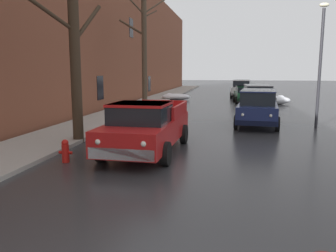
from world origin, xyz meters
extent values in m
cube|color=gray|center=(-6.18, 18.00, 0.07)|extent=(2.84, 80.00, 0.13)
cube|color=brown|center=(-8.11, 18.00, 5.69)|extent=(0.60, 80.00, 11.38)
cube|color=black|center=(-7.82, 33.19, 1.38)|extent=(0.08, 1.10, 1.60)
cube|color=black|center=(-7.82, 19.16, 1.63)|extent=(0.08, 1.10, 1.60)
cube|color=black|center=(-7.82, 26.73, 6.42)|extent=(0.08, 1.10, 1.60)
ellipsoid|color=white|center=(-4.30, 29.49, 0.31)|extent=(2.78, 1.30, 0.61)
ellipsoid|color=white|center=(-4.94, 29.62, 0.33)|extent=(0.78, 0.65, 0.65)
ellipsoid|color=white|center=(-3.95, 18.81, 0.44)|extent=(2.16, 0.97, 0.88)
ellipsoid|color=white|center=(-3.42, 18.96, 0.27)|extent=(0.64, 0.53, 0.53)
ellipsoid|color=white|center=(4.37, 26.76, 0.35)|extent=(2.67, 1.23, 0.71)
ellipsoid|color=white|center=(3.93, 26.97, 0.34)|extent=(0.82, 0.68, 0.68)
ellipsoid|color=white|center=(4.91, 26.93, 0.38)|extent=(0.91, 0.76, 0.76)
cylinder|color=#382B1E|center=(-4.96, 9.59, 3.48)|extent=(0.40, 0.40, 6.96)
cylinder|color=#382B1E|center=(-5.51, 8.66, 4.82)|extent=(1.26, 1.99, 1.26)
cylinder|color=#382B1E|center=(-4.76, 10.38, 4.61)|extent=(0.57, 1.73, 1.62)
cylinder|color=#4C3D2D|center=(-4.96, 20.12, 3.71)|extent=(0.35, 0.35, 7.42)
cylinder|color=#4C3D2D|center=(-5.96, 20.61, 5.69)|extent=(2.12, 1.16, 1.26)
cylinder|color=#4C3D2D|center=(-5.42, 19.14, 7.03)|extent=(1.04, 2.03, 1.24)
cylinder|color=#4C3D2D|center=(-4.42, 20.96, 7.10)|extent=(1.20, 1.80, 1.26)
cylinder|color=#4C3D2D|center=(-4.67, 20.73, 6.57)|extent=(0.67, 1.30, 0.66)
cube|color=red|center=(-1.93, 8.54, 0.74)|extent=(2.14, 5.43, 0.76)
cube|color=black|center=(-1.95, 7.79, 1.44)|extent=(1.79, 1.77, 0.64)
cube|color=red|center=(-1.95, 7.79, 1.72)|extent=(1.83, 1.83, 0.08)
cube|color=red|center=(-0.95, 9.59, 1.34)|extent=(0.17, 2.58, 0.44)
cube|color=red|center=(-2.83, 9.64, 1.34)|extent=(0.17, 2.58, 0.44)
cube|color=red|center=(-1.85, 11.18, 1.34)|extent=(1.88, 0.15, 0.44)
cube|color=#B7B7BC|center=(-2.00, 5.91, 0.54)|extent=(1.89, 0.17, 0.32)
sphere|color=white|center=(-1.36, 5.85, 0.86)|extent=(0.16, 0.16, 0.16)
sphere|color=white|center=(-2.65, 5.89, 0.86)|extent=(0.16, 0.16, 0.16)
cylinder|color=black|center=(-0.96, 6.90, 0.36)|extent=(0.24, 0.73, 0.72)
cylinder|color=black|center=(-2.98, 6.96, 0.36)|extent=(0.24, 0.73, 0.72)
cylinder|color=black|center=(-0.87, 10.12, 0.36)|extent=(0.24, 0.73, 0.72)
cylinder|color=black|center=(-2.89, 10.18, 0.36)|extent=(0.24, 0.73, 0.72)
cube|color=navy|center=(2.21, 14.98, 0.74)|extent=(2.25, 4.67, 0.80)
cube|color=black|center=(2.21, 15.02, 1.48)|extent=(1.87, 3.30, 0.68)
cube|color=navy|center=(2.21, 15.02, 1.79)|extent=(1.91, 3.36, 0.06)
cube|color=black|center=(2.01, 12.78, 0.46)|extent=(1.82, 0.28, 0.22)
cube|color=black|center=(2.40, 17.18, 0.46)|extent=(1.82, 0.28, 0.22)
cylinder|color=black|center=(3.02, 13.50, 0.34)|extent=(0.24, 0.69, 0.68)
cylinder|color=black|center=(1.14, 13.67, 0.34)|extent=(0.24, 0.69, 0.68)
cylinder|color=black|center=(3.27, 16.29, 0.34)|extent=(0.24, 0.69, 0.68)
cylinder|color=black|center=(1.39, 16.46, 0.34)|extent=(0.24, 0.69, 0.68)
sphere|color=silver|center=(2.60, 12.69, 0.82)|extent=(0.14, 0.14, 0.14)
sphere|color=silver|center=(1.41, 12.80, 0.82)|extent=(0.14, 0.14, 0.14)
cube|color=slate|center=(2.62, 21.26, 0.74)|extent=(2.00, 4.61, 0.80)
cube|color=black|center=(2.62, 21.31, 1.48)|extent=(1.70, 3.23, 0.68)
cube|color=slate|center=(2.62, 21.31, 1.79)|extent=(1.74, 3.30, 0.06)
cube|color=#303032|center=(2.68, 19.04, 0.46)|extent=(1.84, 0.17, 0.22)
cube|color=#303032|center=(2.56, 23.49, 0.46)|extent=(1.84, 0.17, 0.22)
cylinder|color=black|center=(3.61, 19.88, 0.34)|extent=(0.20, 0.68, 0.68)
cylinder|color=black|center=(1.70, 19.83, 0.34)|extent=(0.20, 0.68, 0.68)
cylinder|color=black|center=(3.53, 22.70, 0.34)|extent=(0.20, 0.68, 0.68)
cylinder|color=black|center=(1.62, 22.65, 0.34)|extent=(0.20, 0.68, 0.68)
sphere|color=silver|center=(3.29, 19.02, 0.82)|extent=(0.14, 0.14, 0.14)
sphere|color=silver|center=(2.07, 18.99, 0.82)|extent=(0.14, 0.14, 0.14)
cube|color=#1E5633|center=(2.07, 28.25, 0.60)|extent=(1.96, 3.96, 0.60)
cube|color=black|center=(2.06, 28.44, 1.16)|extent=(1.58, 2.11, 0.52)
cube|color=#1E5633|center=(2.06, 28.44, 1.39)|extent=(1.62, 2.15, 0.06)
cube|color=black|center=(2.21, 26.38, 0.42)|extent=(1.64, 0.25, 0.22)
cube|color=black|center=(1.93, 30.12, 0.42)|extent=(1.64, 0.25, 0.22)
cylinder|color=black|center=(3.01, 27.13, 0.30)|extent=(0.23, 0.61, 0.60)
cylinder|color=black|center=(1.31, 26.99, 0.30)|extent=(0.23, 0.61, 0.60)
cylinder|color=black|center=(2.83, 29.50, 0.30)|extent=(0.23, 0.61, 0.60)
cylinder|color=black|center=(1.13, 29.37, 0.30)|extent=(0.23, 0.61, 0.60)
sphere|color=silver|center=(2.76, 26.39, 0.68)|extent=(0.14, 0.14, 0.14)
sphere|color=silver|center=(1.68, 26.31, 0.68)|extent=(0.14, 0.14, 0.14)
cube|color=silver|center=(1.92, 33.94, 0.74)|extent=(2.17, 4.69, 0.80)
cube|color=black|center=(1.92, 33.99, 1.48)|extent=(1.82, 3.30, 0.68)
cube|color=silver|center=(1.92, 33.99, 1.79)|extent=(1.86, 3.37, 0.06)
cube|color=slate|center=(1.77, 31.71, 0.46)|extent=(1.84, 0.24, 0.22)
cube|color=slate|center=(2.07, 36.17, 0.46)|extent=(1.84, 0.24, 0.22)
cylinder|color=black|center=(2.78, 32.46, 0.34)|extent=(0.23, 0.69, 0.68)
cylinder|color=black|center=(0.87, 32.59, 0.34)|extent=(0.23, 0.69, 0.68)
cylinder|color=black|center=(2.97, 35.29, 0.34)|extent=(0.23, 0.69, 0.68)
cylinder|color=black|center=(1.06, 35.42, 0.34)|extent=(0.23, 0.69, 0.68)
sphere|color=silver|center=(2.37, 31.64, 0.82)|extent=(0.14, 0.14, 0.14)
sphere|color=silver|center=(1.16, 31.72, 0.82)|extent=(0.14, 0.14, 0.14)
cube|color=black|center=(2.14, 40.83, 0.60)|extent=(1.88, 4.33, 0.60)
cube|color=black|center=(2.14, 41.05, 1.16)|extent=(1.58, 2.27, 0.52)
cube|color=black|center=(2.14, 41.05, 1.39)|extent=(1.62, 2.31, 0.06)
cube|color=black|center=(2.19, 38.74, 0.42)|extent=(1.75, 0.16, 0.22)
cube|color=black|center=(2.09, 42.93, 0.42)|extent=(1.75, 0.16, 0.22)
cylinder|color=black|center=(3.08, 39.52, 0.30)|extent=(0.19, 0.60, 0.60)
cylinder|color=black|center=(1.26, 39.48, 0.30)|extent=(0.19, 0.60, 0.60)
cylinder|color=black|center=(3.02, 42.18, 0.30)|extent=(0.19, 0.60, 0.60)
cylinder|color=black|center=(1.20, 42.14, 0.30)|extent=(0.19, 0.60, 0.60)
sphere|color=silver|center=(2.77, 38.72, 0.68)|extent=(0.14, 0.14, 0.14)
sphere|color=silver|center=(1.61, 38.69, 0.68)|extent=(0.14, 0.14, 0.14)
cylinder|color=red|center=(-4.04, 6.71, 0.28)|extent=(0.22, 0.22, 0.55)
sphere|color=red|center=(-4.04, 6.71, 0.61)|extent=(0.21, 0.21, 0.21)
cylinder|color=red|center=(-4.20, 6.71, 0.30)|extent=(0.10, 0.09, 0.09)
cylinder|color=red|center=(-3.88, 6.71, 0.30)|extent=(0.10, 0.09, 0.09)
cylinder|color=#28282D|center=(4.98, 14.77, 2.81)|extent=(0.14, 0.14, 5.62)
ellipsoid|color=beige|center=(4.98, 14.77, 5.76)|extent=(0.44, 0.24, 0.20)
camera|label=1|loc=(0.88, -2.70, 2.77)|focal=36.58mm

